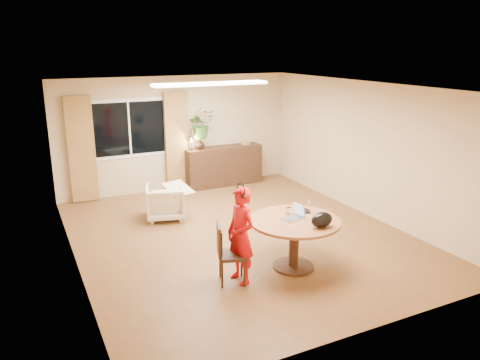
# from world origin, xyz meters

# --- Properties ---
(floor) EXTENTS (6.50, 6.50, 0.00)m
(floor) POSITION_xyz_m (0.00, 0.00, 0.00)
(floor) COLOR brown
(floor) RESTS_ON ground
(ceiling) EXTENTS (6.50, 6.50, 0.00)m
(ceiling) POSITION_xyz_m (0.00, 0.00, 2.60)
(ceiling) COLOR white
(ceiling) RESTS_ON wall_back
(wall_back) EXTENTS (5.50, 0.00, 5.50)m
(wall_back) POSITION_xyz_m (0.00, 3.25, 1.30)
(wall_back) COLOR tan
(wall_back) RESTS_ON floor
(wall_left) EXTENTS (0.00, 6.50, 6.50)m
(wall_left) POSITION_xyz_m (-2.75, 0.00, 1.30)
(wall_left) COLOR tan
(wall_left) RESTS_ON floor
(wall_right) EXTENTS (0.00, 6.50, 6.50)m
(wall_right) POSITION_xyz_m (2.75, 0.00, 1.30)
(wall_right) COLOR tan
(wall_right) RESTS_ON floor
(window) EXTENTS (1.70, 0.03, 1.30)m
(window) POSITION_xyz_m (-1.10, 3.23, 1.50)
(window) COLOR white
(window) RESTS_ON wall_back
(curtain_left) EXTENTS (0.55, 0.08, 2.25)m
(curtain_left) POSITION_xyz_m (-2.15, 3.15, 1.15)
(curtain_left) COLOR brown
(curtain_left) RESTS_ON wall_back
(curtain_right) EXTENTS (0.55, 0.08, 2.25)m
(curtain_right) POSITION_xyz_m (-0.05, 3.15, 1.15)
(curtain_right) COLOR brown
(curtain_right) RESTS_ON wall_back
(ceiling_panel) EXTENTS (2.20, 0.35, 0.05)m
(ceiling_panel) POSITION_xyz_m (0.00, 1.20, 2.57)
(ceiling_panel) COLOR white
(ceiling_panel) RESTS_ON ceiling
(dining_table) EXTENTS (1.35, 1.35, 0.77)m
(dining_table) POSITION_xyz_m (0.19, -1.46, 0.61)
(dining_table) COLOR brown
(dining_table) RESTS_ON floor
(dining_chair) EXTENTS (0.52, 0.50, 0.88)m
(dining_chair) POSITION_xyz_m (-0.83, -1.47, 0.44)
(dining_chair) COLOR black
(dining_chair) RESTS_ON floor
(child) EXTENTS (0.56, 0.43, 1.39)m
(child) POSITION_xyz_m (-0.71, -1.49, 0.70)
(child) COLOR #BB2F0E
(child) RESTS_ON floor
(laptop) EXTENTS (0.37, 0.29, 0.22)m
(laptop) POSITION_xyz_m (0.17, -1.42, 0.88)
(laptop) COLOR #B7B7BC
(laptop) RESTS_ON dining_table
(tumbler) EXTENTS (0.07, 0.07, 0.10)m
(tumbler) POSITION_xyz_m (0.24, -1.21, 0.82)
(tumbler) COLOR white
(tumbler) RESTS_ON dining_table
(wine_glass) EXTENTS (0.09, 0.09, 0.21)m
(wine_glass) POSITION_xyz_m (0.54, -1.32, 0.87)
(wine_glass) COLOR white
(wine_glass) RESTS_ON dining_table
(pot_lid) EXTENTS (0.27, 0.27, 0.04)m
(pot_lid) POSITION_xyz_m (0.50, -1.22, 0.79)
(pot_lid) COLOR white
(pot_lid) RESTS_ON dining_table
(handbag) EXTENTS (0.36, 0.24, 0.22)m
(handbag) POSITION_xyz_m (0.37, -1.88, 0.88)
(handbag) COLOR black
(handbag) RESTS_ON dining_table
(armchair) EXTENTS (0.88, 0.89, 0.66)m
(armchair) POSITION_xyz_m (-0.91, 1.41, 0.33)
(armchair) COLOR #BEB296
(armchair) RESTS_ON floor
(throw) EXTENTS (0.57, 0.64, 0.03)m
(throw) POSITION_xyz_m (-0.67, 1.32, 0.68)
(throw) COLOR beige
(throw) RESTS_ON armchair
(sideboard) EXTENTS (1.87, 0.46, 0.93)m
(sideboard) POSITION_xyz_m (1.04, 3.01, 0.47)
(sideboard) COLOR black
(sideboard) RESTS_ON floor
(vase) EXTENTS (0.27, 0.27, 0.25)m
(vase) POSITION_xyz_m (0.44, 3.01, 1.06)
(vase) COLOR black
(vase) RESTS_ON sideboard
(bouquet) EXTENTS (0.68, 0.61, 0.66)m
(bouquet) POSITION_xyz_m (0.49, 3.01, 1.51)
(bouquet) COLOR #286124
(bouquet) RESTS_ON vase
(book_stack) EXTENTS (0.22, 0.19, 0.08)m
(book_stack) POSITION_xyz_m (1.63, 3.01, 0.97)
(book_stack) COLOR #896345
(book_stack) RESTS_ON sideboard
(desk_lamp) EXTENTS (0.15, 0.15, 0.32)m
(desk_lamp) POSITION_xyz_m (0.22, 2.96, 1.10)
(desk_lamp) COLOR black
(desk_lamp) RESTS_ON sideboard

